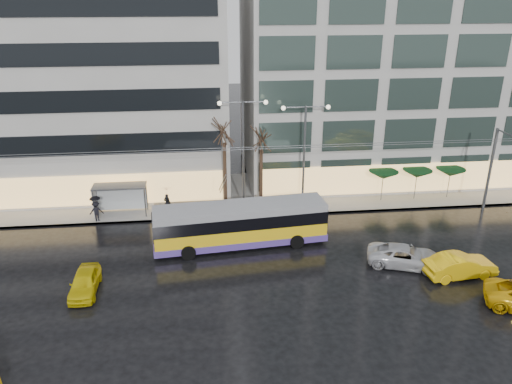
{
  "coord_description": "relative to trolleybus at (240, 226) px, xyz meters",
  "views": [
    {
      "loc": [
        -1.18,
        -27.45,
        17.28
      ],
      "look_at": [
        2.4,
        5.0,
        3.86
      ],
      "focal_mm": 35.0,
      "sensor_mm": 36.0,
      "label": 1
    }
  ],
  "objects": [
    {
      "name": "pedestrian_a",
      "position": [
        -5.53,
        6.09,
        0.08
      ],
      "size": [
        1.21,
        1.22,
        2.19
      ],
      "color": "black",
      "rests_on": "sidewalk"
    },
    {
      "name": "taxi_b",
      "position": [
        13.65,
        -5.73,
        -0.77
      ],
      "size": [
        4.78,
        2.07,
        1.53
      ],
      "primitive_type": "imported",
      "rotation": [
        0.0,
        0.0,
        1.67
      ],
      "color": "yellow",
      "rests_on": "ground"
    },
    {
      "name": "tree_b",
      "position": [
        2.29,
        6.79,
        4.86
      ],
      "size": [
        3.2,
        3.2,
        7.7
      ],
      "color": "black",
      "rests_on": "sidewalk"
    },
    {
      "name": "bus_shelter",
      "position": [
        -9.59,
        6.27,
        0.42
      ],
      "size": [
        4.2,
        1.6,
        2.51
      ],
      "color": "#595B60",
      "rests_on": "sidewalk"
    },
    {
      "name": "trolleybus",
      "position": [
        0.0,
        0.0,
        0.0
      ],
      "size": [
        12.45,
        5.12,
        5.69
      ],
      "color": "yellow",
      "rests_on": "ground"
    },
    {
      "name": "taxi_a",
      "position": [
        -9.91,
        -4.91,
        -0.87
      ],
      "size": [
        1.62,
        3.92,
        1.33
      ],
      "primitive_type": "imported",
      "rotation": [
        0.0,
        0.0,
        0.01
      ],
      "color": "#D9C30B",
      "rests_on": "ground"
    },
    {
      "name": "sidewalk",
      "position": [
        0.79,
        9.59,
        -1.46
      ],
      "size": [
        80.0,
        10.0,
        0.15
      ],
      "primitive_type": "cube",
      "color": "gray",
      "rests_on": "ground"
    },
    {
      "name": "building_right",
      "position": [
        17.79,
        14.59,
        11.11
      ],
      "size": [
        32.0,
        14.0,
        25.0
      ],
      "primitive_type": "cube",
      "color": "#A19F9A",
      "rests_on": "sidewalk"
    },
    {
      "name": "street_lamp_far",
      "position": [
        5.79,
        6.39,
        4.18
      ],
      "size": [
        3.96,
        0.36,
        8.53
      ],
      "color": "#595B60",
      "rests_on": "sidewalk"
    },
    {
      "name": "parasol_b",
      "position": [
        15.79,
        6.59,
        0.91
      ],
      "size": [
        2.5,
        2.5,
        2.65
      ],
      "color": "#595B60",
      "rests_on": "sidewalk"
    },
    {
      "name": "catenary",
      "position": [
        -0.21,
        3.52,
        2.71
      ],
      "size": [
        42.24,
        5.12,
        7.0
      ],
      "color": "#595B60",
      "rests_on": "ground"
    },
    {
      "name": "building_left",
      "position": [
        -17.21,
        14.59,
        9.61
      ],
      "size": [
        34.0,
        14.0,
        22.0
      ],
      "primitive_type": "cube",
      "color": "#A19F9A",
      "rests_on": "sidewalk"
    },
    {
      "name": "parasol_c",
      "position": [
        18.79,
        6.59,
        0.91
      ],
      "size": [
        2.5,
        2.5,
        2.65
      ],
      "color": "#595B60",
      "rests_on": "sidewalk"
    },
    {
      "name": "parasol_a",
      "position": [
        12.79,
        6.59,
        0.91
      ],
      "size": [
        2.5,
        2.5,
        2.65
      ],
      "color": "#595B60",
      "rests_on": "sidewalk"
    },
    {
      "name": "kerb",
      "position": [
        0.79,
        4.64,
        -1.46
      ],
      "size": [
        80.0,
        0.1,
        0.15
      ],
      "primitive_type": "cube",
      "color": "slate",
      "rests_on": "ground"
    },
    {
      "name": "tree_a",
      "position": [
        -0.71,
        6.59,
        5.55
      ],
      "size": [
        3.2,
        3.2,
        8.4
      ],
      "color": "black",
      "rests_on": "sidewalk"
    },
    {
      "name": "sedan_silver",
      "position": [
        10.7,
        -4.04,
        -0.85
      ],
      "size": [
        5.45,
        3.83,
        1.38
      ],
      "primitive_type": "imported",
      "rotation": [
        0.0,
        0.0,
        1.23
      ],
      "color": "#BCBCC1",
      "rests_on": "ground"
    },
    {
      "name": "ground",
      "position": [
        -1.21,
        -4.41,
        -1.54
      ],
      "size": [
        140.0,
        140.0,
        0.0
      ],
      "primitive_type": "plane",
      "color": "black",
      "rests_on": "ground"
    },
    {
      "name": "pedestrian_b",
      "position": [
        -5.53,
        5.47,
        -0.59
      ],
      "size": [
        0.99,
        0.96,
        1.6
      ],
      "color": "black",
      "rests_on": "sidewalk"
    },
    {
      "name": "street_lamp_near",
      "position": [
        0.79,
        6.39,
        4.45
      ],
      "size": [
        3.96,
        0.36,
        9.03
      ],
      "color": "#595B60",
      "rests_on": "sidewalk"
    },
    {
      "name": "pedestrian_c",
      "position": [
        -10.97,
        4.99,
        -0.28
      ],
      "size": [
        1.15,
        0.92,
        2.11
      ],
      "color": "black",
      "rests_on": "sidewalk"
    }
  ]
}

